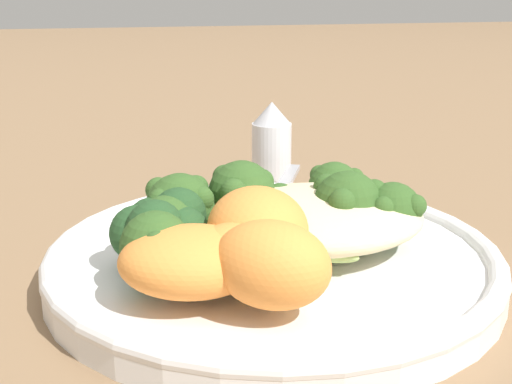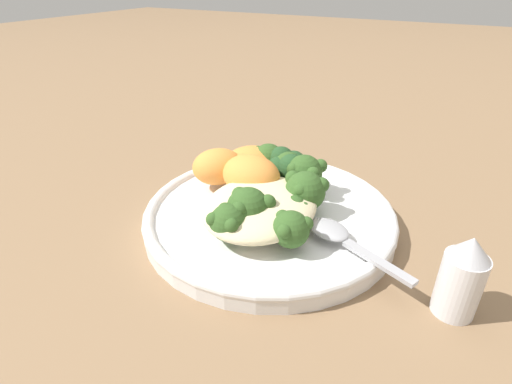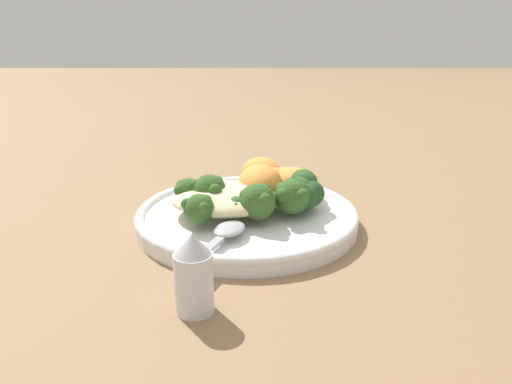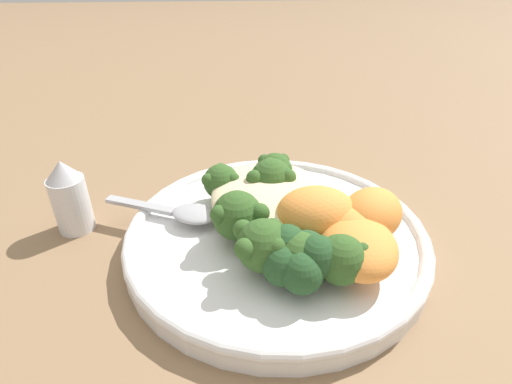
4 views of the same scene
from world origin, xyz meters
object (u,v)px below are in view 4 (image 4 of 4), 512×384
object	(u,v)px
broccoli_stalk_5	(267,239)
spoon	(185,212)
sweet_potato_chunk_3	(371,214)
salt_shaker	(69,197)
sweet_potato_chunk_2	(317,213)
broccoli_stalk_0	(280,176)
broccoli_stalk_6	(301,246)
kale_tuft	(299,258)
broccoli_stalk_1	(276,183)
broccoli_stalk_4	(251,214)
sweet_potato_chunk_1	(358,246)
plate	(276,237)
quinoa_mound	(270,196)
broccoli_stalk_7	(336,252)
sweet_potato_chunk_0	(349,228)
broccoli_stalk_2	(235,187)
broccoli_stalk_3	(256,208)

from	to	relation	value
broccoli_stalk_5	spoon	distance (m)	0.09
sweet_potato_chunk_3	spoon	size ratio (longest dim) A/B	0.52
salt_shaker	sweet_potato_chunk_2	bearing A→B (deg)	75.30
broccoli_stalk_0	broccoli_stalk_6	size ratio (longest dim) A/B	0.71
broccoli_stalk_6	salt_shaker	size ratio (longest dim) A/B	1.58
broccoli_stalk_5	spoon	size ratio (longest dim) A/B	1.00
kale_tuft	spoon	size ratio (longest dim) A/B	0.50
broccoli_stalk_5	kale_tuft	size ratio (longest dim) A/B	2.03
broccoli_stalk_1	broccoli_stalk_4	xyz separation A→B (m)	(0.05, -0.03, -0.00)
sweet_potato_chunk_1	salt_shaker	distance (m)	0.26
plate	kale_tuft	distance (m)	0.07
sweet_potato_chunk_1	broccoli_stalk_1	bearing A→B (deg)	-151.52
quinoa_mound	spoon	world-z (taller)	quinoa_mound
sweet_potato_chunk_2	broccoli_stalk_4	bearing A→B (deg)	-98.58
broccoli_stalk_7	sweet_potato_chunk_0	distance (m)	0.03
quinoa_mound	broccoli_stalk_2	world-z (taller)	broccoli_stalk_2
kale_tuft	sweet_potato_chunk_0	bearing A→B (deg)	125.81
broccoli_stalk_5	spoon	xyz separation A→B (m)	(-0.06, -0.07, -0.01)
sweet_potato_chunk_0	broccoli_stalk_5	bearing A→B (deg)	-80.31
sweet_potato_chunk_1	sweet_potato_chunk_2	distance (m)	0.04
spoon	sweet_potato_chunk_0	bearing A→B (deg)	-178.11
broccoli_stalk_4	broccoli_stalk_3	bearing A→B (deg)	-126.92
broccoli_stalk_1	salt_shaker	world-z (taller)	salt_shaker
kale_tuft	plate	bearing A→B (deg)	-172.74
salt_shaker	sweet_potato_chunk_1	bearing A→B (deg)	68.56
sweet_potato_chunk_0	sweet_potato_chunk_2	distance (m)	0.03
salt_shaker	sweet_potato_chunk_0	bearing A→B (deg)	73.26
quinoa_mound	broccoli_stalk_4	xyz separation A→B (m)	(0.03, -0.02, 0.00)
sweet_potato_chunk_3	kale_tuft	bearing A→B (deg)	-55.91
broccoli_stalk_3	broccoli_stalk_7	world-z (taller)	broccoli_stalk_7
broccoli_stalk_0	salt_shaker	size ratio (longest dim) A/B	1.13
quinoa_mound	sweet_potato_chunk_2	world-z (taller)	sweet_potato_chunk_2
broccoli_stalk_3	sweet_potato_chunk_3	world-z (taller)	sweet_potato_chunk_3
quinoa_mound	broccoli_stalk_6	size ratio (longest dim) A/B	1.12
broccoli_stalk_2	sweet_potato_chunk_3	bearing A→B (deg)	176.76
plate	salt_shaker	bearing A→B (deg)	-103.12
broccoli_stalk_7	kale_tuft	distance (m)	0.03
broccoli_stalk_6	spoon	bearing A→B (deg)	-110.63
plate	kale_tuft	xyz separation A→B (m)	(0.06, 0.01, 0.03)
broccoli_stalk_0	broccoli_stalk_1	distance (m)	0.02
sweet_potato_chunk_2	kale_tuft	world-z (taller)	sweet_potato_chunk_2
salt_shaker	broccoli_stalk_6	bearing A→B (deg)	65.81
broccoli_stalk_7	sweet_potato_chunk_0	xyz separation A→B (m)	(-0.03, 0.02, 0.00)
broccoli_stalk_0	sweet_potato_chunk_0	size ratio (longest dim) A/B	1.55
kale_tuft	salt_shaker	bearing A→B (deg)	-118.59
broccoli_stalk_6	kale_tuft	size ratio (longest dim) A/B	2.05
broccoli_stalk_6	sweet_potato_chunk_3	bearing A→B (deg)	130.76
broccoli_stalk_2	broccoli_stalk_6	bearing A→B (deg)	143.21
sweet_potato_chunk_2	salt_shaker	bearing A→B (deg)	-104.70
quinoa_mound	broccoli_stalk_4	size ratio (longest dim) A/B	1.16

